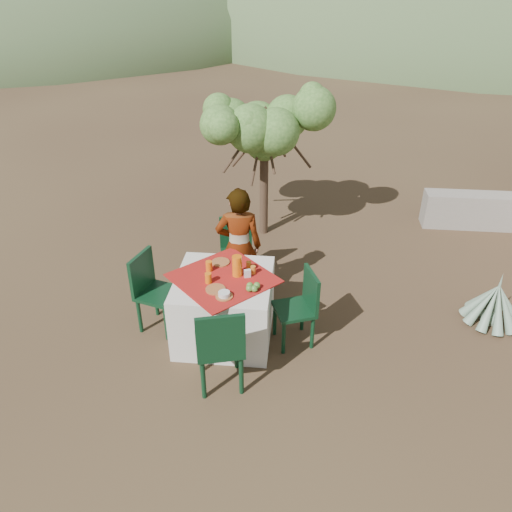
# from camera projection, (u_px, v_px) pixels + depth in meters

# --- Properties ---
(ground) EXTENTS (160.00, 160.00, 0.00)m
(ground) POSITION_uv_depth(u_px,v_px,m) (258.00, 359.00, 5.31)
(ground) COLOR #352118
(ground) RESTS_ON ground
(table) EXTENTS (1.30, 1.30, 0.76)m
(table) POSITION_uv_depth(u_px,v_px,m) (224.00, 307.00, 5.47)
(table) COLOR silver
(table) RESTS_ON ground
(chair_far) EXTENTS (0.50, 0.50, 0.89)m
(chair_far) POSITION_uv_depth(u_px,v_px,m) (237.00, 248.00, 6.36)
(chair_far) COLOR black
(chair_far) RESTS_ON ground
(chair_near) EXTENTS (0.55, 0.55, 0.97)m
(chair_near) POSITION_uv_depth(u_px,v_px,m) (220.00, 346.00, 4.68)
(chair_near) COLOR black
(chair_near) RESTS_ON ground
(chair_left) EXTENTS (0.53, 0.53, 0.92)m
(chair_left) POSITION_uv_depth(u_px,v_px,m) (152.00, 288.00, 5.54)
(chair_left) COLOR black
(chair_left) RESTS_ON ground
(chair_right) EXTENTS (0.52, 0.52, 0.87)m
(chair_right) POSITION_uv_depth(u_px,v_px,m) (301.00, 305.00, 5.33)
(chair_right) COLOR black
(chair_right) RESTS_ON ground
(person) EXTENTS (0.58, 0.42, 1.49)m
(person) POSITION_uv_depth(u_px,v_px,m) (239.00, 247.00, 5.87)
(person) COLOR #8C6651
(person) RESTS_ON ground
(shrub_tree) EXTENTS (1.67, 1.64, 1.97)m
(shrub_tree) POSITION_uv_depth(u_px,v_px,m) (269.00, 133.00, 7.02)
(shrub_tree) COLOR #3F2B1F
(shrub_tree) RESTS_ON ground
(agave) EXTENTS (0.68, 0.70, 0.73)m
(agave) POSITION_uv_depth(u_px,v_px,m) (494.00, 304.00, 5.74)
(agave) COLOR gray
(agave) RESTS_ON ground
(stone_wall) EXTENTS (2.60, 0.35, 0.55)m
(stone_wall) POSITION_uv_depth(u_px,v_px,m) (509.00, 212.00, 7.76)
(stone_wall) COLOR gray
(stone_wall) RESTS_ON ground
(hill_near_left) EXTENTS (40.00, 40.00, 16.00)m
(hill_near_left) POSITION_uv_depth(u_px,v_px,m) (28.00, 24.00, 32.49)
(hill_near_left) COLOR #334929
(hill_near_left) RESTS_ON ground
(hill_near_right) EXTENTS (48.00, 48.00, 20.00)m
(hill_near_right) POSITION_uv_depth(u_px,v_px,m) (477.00, 20.00, 35.03)
(hill_near_right) COLOR #334929
(hill_near_right) RESTS_ON ground
(hill_far_center) EXTENTS (60.00, 60.00, 24.00)m
(hill_far_center) POSITION_uv_depth(u_px,v_px,m) (268.00, 1.00, 50.08)
(hill_far_center) COLOR slate
(hill_far_center) RESTS_ON ground
(plate_far) EXTENTS (0.20, 0.20, 0.01)m
(plate_far) POSITION_uv_depth(u_px,v_px,m) (221.00, 262.00, 5.53)
(plate_far) COLOR brown
(plate_far) RESTS_ON table
(plate_near) EXTENTS (0.21, 0.21, 0.01)m
(plate_near) POSITION_uv_depth(u_px,v_px,m) (216.00, 289.00, 5.07)
(plate_near) COLOR brown
(plate_near) RESTS_ON table
(glass_far) EXTENTS (0.07, 0.07, 0.12)m
(glass_far) POSITION_uv_depth(u_px,v_px,m) (209.00, 266.00, 5.36)
(glass_far) COLOR #D9610D
(glass_far) RESTS_ON table
(glass_near) EXTENTS (0.07, 0.07, 0.11)m
(glass_near) POSITION_uv_depth(u_px,v_px,m) (208.00, 278.00, 5.16)
(glass_near) COLOR #D9610D
(glass_near) RESTS_ON table
(juice_pitcher) EXTENTS (0.11, 0.11, 0.23)m
(juice_pitcher) POSITION_uv_depth(u_px,v_px,m) (237.00, 266.00, 5.25)
(juice_pitcher) COLOR #D9610D
(juice_pitcher) RESTS_ON table
(bowl_plate) EXTENTS (0.18, 0.18, 0.01)m
(bowl_plate) POSITION_uv_depth(u_px,v_px,m) (224.00, 296.00, 4.97)
(bowl_plate) COLOR brown
(bowl_plate) RESTS_ON table
(white_bowl) EXTENTS (0.12, 0.12, 0.04)m
(white_bowl) POSITION_uv_depth(u_px,v_px,m) (224.00, 294.00, 4.96)
(white_bowl) COLOR silver
(white_bowl) RESTS_ON bowl_plate
(jar_left) EXTENTS (0.06, 0.06, 0.09)m
(jar_left) POSITION_uv_depth(u_px,v_px,m) (253.00, 270.00, 5.32)
(jar_left) COLOR #C07022
(jar_left) RESTS_ON table
(jar_right) EXTENTS (0.06, 0.06, 0.09)m
(jar_right) POSITION_uv_depth(u_px,v_px,m) (249.00, 265.00, 5.40)
(jar_right) COLOR #C07022
(jar_right) RESTS_ON table
(napkin_holder) EXTENTS (0.08, 0.06, 0.09)m
(napkin_holder) POSITION_uv_depth(u_px,v_px,m) (247.00, 273.00, 5.26)
(napkin_holder) COLOR silver
(napkin_holder) RESTS_ON table
(fruit_cluster) EXTENTS (0.14, 0.13, 0.07)m
(fruit_cluster) POSITION_uv_depth(u_px,v_px,m) (253.00, 287.00, 5.06)
(fruit_cluster) COLOR #4B7A2C
(fruit_cluster) RESTS_ON table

